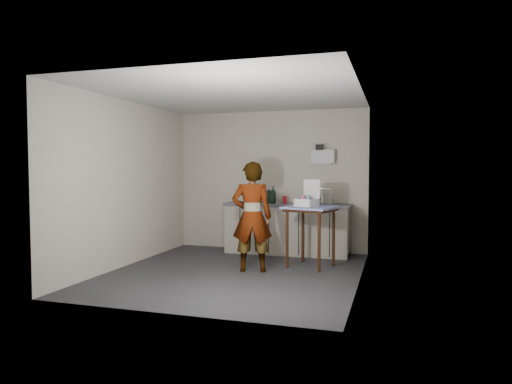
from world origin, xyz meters
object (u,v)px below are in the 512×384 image
(side_table, at_px, (311,214))
(soda_can, at_px, (285,200))
(dish_rack, at_px, (320,200))
(standing_man, at_px, (252,217))
(kitchen_counter, at_px, (287,230))
(soap_bottle, at_px, (273,195))
(dark_bottle, at_px, (269,196))
(paper_towel, at_px, (245,195))
(bakery_box, at_px, (307,200))

(side_table, distance_m, soda_can, 1.14)
(dish_rack, bearing_deg, standing_man, -116.16)
(standing_man, height_order, dish_rack, standing_man)
(kitchen_counter, bearing_deg, soap_bottle, -160.67)
(side_table, height_order, standing_man, standing_man)
(soap_bottle, bearing_deg, dark_bottle, 127.84)
(standing_man, xyz_separation_m, dark_bottle, (-0.18, 1.60, 0.21))
(kitchen_counter, relative_size, dish_rack, 5.70)
(kitchen_counter, height_order, standing_man, standing_man)
(kitchen_counter, distance_m, side_table, 1.21)
(standing_man, bearing_deg, soda_can, -111.38)
(soap_bottle, xyz_separation_m, dark_bottle, (-0.11, 0.15, -0.03))
(soap_bottle, xyz_separation_m, soda_can, (0.21, 0.05, -0.09))
(standing_man, bearing_deg, side_table, -160.15)
(dark_bottle, distance_m, dish_rack, 0.95)
(standing_man, distance_m, paper_towel, 1.66)
(standing_man, bearing_deg, bakery_box, -157.99)
(dark_bottle, bearing_deg, soda_can, -17.44)
(kitchen_counter, height_order, soap_bottle, soap_bottle)
(standing_man, height_order, soda_can, standing_man)
(kitchen_counter, bearing_deg, bakery_box, -60.84)
(side_table, xyz_separation_m, soda_can, (-0.63, 0.94, 0.15))
(side_table, relative_size, soda_can, 7.23)
(dish_rack, bearing_deg, side_table, -89.15)
(soda_can, height_order, paper_towel, paper_towel)
(soap_bottle, relative_size, soda_can, 2.31)
(soap_bottle, height_order, bakery_box, bakery_box)
(standing_man, xyz_separation_m, paper_towel, (-0.62, 1.52, 0.23))
(paper_towel, height_order, dish_rack, paper_towel)
(side_table, bearing_deg, soda_can, 139.62)
(soda_can, xyz_separation_m, paper_towel, (-0.77, 0.02, 0.07))
(kitchen_counter, relative_size, soda_can, 17.11)
(side_table, bearing_deg, dark_bottle, 148.21)
(standing_man, height_order, soap_bottle, standing_man)
(soap_bottle, distance_m, dark_bottle, 0.19)
(standing_man, relative_size, bakery_box, 3.96)
(soap_bottle, bearing_deg, standing_man, -87.57)
(dark_bottle, bearing_deg, dish_rack, -2.28)
(standing_man, relative_size, soda_can, 12.49)
(side_table, xyz_separation_m, dish_rack, (-0.01, 1.00, 0.15))
(soap_bottle, bearing_deg, paper_towel, 172.80)
(soap_bottle, bearing_deg, dish_rack, 7.60)
(paper_towel, distance_m, bakery_box, 1.65)
(bakery_box, bearing_deg, kitchen_counter, 139.70)
(soda_can, bearing_deg, standing_man, -95.61)
(standing_man, bearing_deg, dark_bottle, -99.47)
(dish_rack, bearing_deg, kitchen_counter, -177.57)
(side_table, distance_m, dark_bottle, 1.43)
(paper_towel, bearing_deg, soap_bottle, -7.20)
(kitchen_counter, relative_size, dark_bottle, 9.64)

